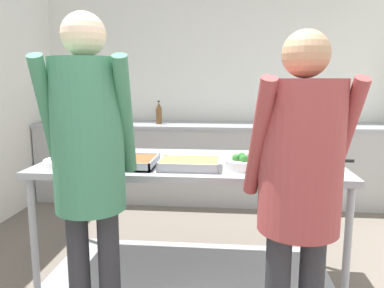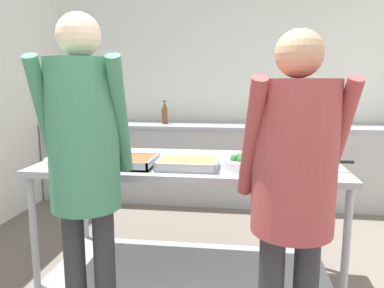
% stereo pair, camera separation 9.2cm
% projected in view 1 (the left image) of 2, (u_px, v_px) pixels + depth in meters
% --- Properties ---
extents(wall_rear, '(4.38, 0.06, 2.65)m').
position_uv_depth(wall_rear, '(215.00, 90.00, 4.74)').
color(wall_rear, silver).
rests_on(wall_rear, ground_plane).
extents(back_counter, '(4.22, 0.65, 0.93)m').
position_uv_depth(back_counter, '(214.00, 162.00, 4.51)').
color(back_counter, '#A8A8A8').
rests_on(back_counter, ground_plane).
extents(serving_counter, '(1.98, 0.87, 0.90)m').
position_uv_depth(serving_counter, '(191.00, 202.00, 2.58)').
color(serving_counter, '#9EA0A8').
rests_on(serving_counter, ground_plane).
extents(plate_stack, '(0.28, 0.28, 0.04)m').
position_uv_depth(plate_stack, '(65.00, 162.00, 2.42)').
color(plate_stack, white).
rests_on(plate_stack, serving_counter).
extents(serving_tray_roast, '(0.42, 0.32, 0.05)m').
position_uv_depth(serving_tray_roast, '(123.00, 162.00, 2.38)').
color(serving_tray_roast, '#9EA0A8').
rests_on(serving_tray_roast, serving_counter).
extents(serving_tray_vegetables, '(0.37, 0.27, 0.05)m').
position_uv_depth(serving_tray_vegetables, '(190.00, 164.00, 2.31)').
color(serving_tray_vegetables, '#9EA0A8').
rests_on(serving_tray_vegetables, serving_counter).
extents(broccoli_bowl, '(0.21, 0.21, 0.10)m').
position_uv_depth(broccoli_bowl, '(243.00, 163.00, 2.29)').
color(broccoli_bowl, silver).
rests_on(broccoli_bowl, serving_counter).
extents(sauce_pan, '(0.45, 0.31, 0.07)m').
position_uv_depth(sauce_pan, '(303.00, 163.00, 2.28)').
color(sauce_pan, '#9EA0A8').
rests_on(sauce_pan, serving_counter).
extents(guest_serving_left, '(0.52, 0.40, 1.66)m').
position_uv_depth(guest_serving_left, '(300.00, 174.00, 1.70)').
color(guest_serving_left, '#2D2D33').
rests_on(guest_serving_left, ground_plane).
extents(guest_serving_right, '(0.48, 0.39, 1.75)m').
position_uv_depth(guest_serving_right, '(89.00, 152.00, 1.83)').
color(guest_serving_right, '#2D2D33').
rests_on(guest_serving_right, ground_plane).
extents(water_bottle, '(0.07, 0.07, 0.27)m').
position_uv_depth(water_bottle, '(159.00, 113.00, 4.46)').
color(water_bottle, brown).
rests_on(water_bottle, back_counter).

